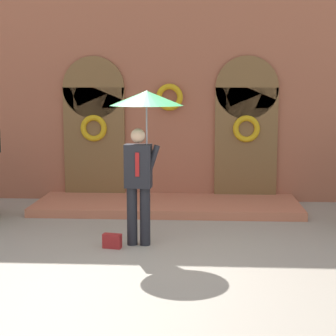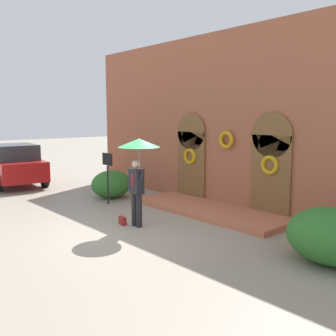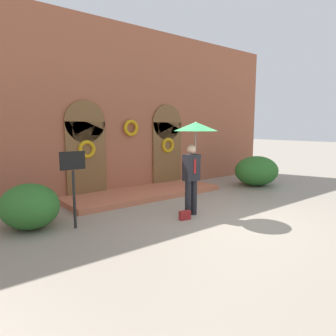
# 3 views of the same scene
# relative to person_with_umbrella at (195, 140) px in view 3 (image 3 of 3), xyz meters

# --- Properties ---
(ground_plane) EXTENTS (80.00, 80.00, 0.00)m
(ground_plane) POSITION_rel_person_with_umbrella_xyz_m (0.18, -0.50, -1.91)
(ground_plane) COLOR gray
(building_facade) EXTENTS (14.00, 2.30, 5.60)m
(building_facade) POSITION_rel_person_with_umbrella_xyz_m (0.18, 3.65, 0.76)
(building_facade) COLOR #9E563D
(building_facade) RESTS_ON ground
(person_with_umbrella) EXTENTS (1.10, 1.10, 2.36)m
(person_with_umbrella) POSITION_rel_person_with_umbrella_xyz_m (0.00, 0.00, 0.00)
(person_with_umbrella) COLOR black
(person_with_umbrella) RESTS_ON ground
(handbag) EXTENTS (0.30, 0.18, 0.22)m
(handbag) POSITION_rel_person_with_umbrella_xyz_m (-0.48, -0.20, -1.80)
(handbag) COLOR maroon
(handbag) RESTS_ON ground
(sign_post) EXTENTS (0.56, 0.06, 1.72)m
(sign_post) POSITION_rel_person_with_umbrella_xyz_m (-2.81, 0.85, -0.75)
(sign_post) COLOR black
(sign_post) RESTS_ON ground
(shrub_left) EXTENTS (1.26, 1.50, 0.99)m
(shrub_left) POSITION_rel_person_with_umbrella_xyz_m (-3.58, 1.50, -1.42)
(shrub_left) COLOR #2D6B28
(shrub_left) RESTS_ON ground
(shrub_right) EXTENTS (1.78, 1.52, 1.13)m
(shrub_right) POSITION_rel_person_with_umbrella_xyz_m (4.53, 1.33, -1.35)
(shrub_right) COLOR #2D6B28
(shrub_right) RESTS_ON ground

